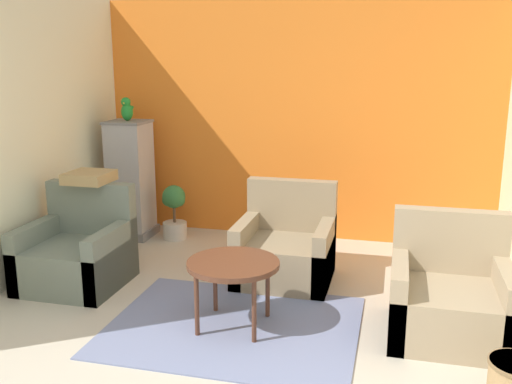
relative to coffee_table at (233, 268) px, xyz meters
name	(u,v)px	position (x,y,z in m)	size (l,w,h in m)	color
wall_back_accent	(296,121)	(0.03, 2.45, 0.86)	(4.55, 0.06, 2.69)	orange
wall_left	(19,135)	(-2.22, 0.60, 0.86)	(0.06, 3.65, 2.69)	beige
area_rug	(234,326)	(0.00, 0.00, -0.48)	(1.92, 1.52, 0.01)	slate
coffee_table	(233,268)	(0.00, 0.00, 0.00)	(0.71, 0.71, 0.54)	#512D1E
armchair_left	(78,255)	(-1.63, 0.49, -0.21)	(0.86, 0.82, 0.90)	slate
armchair_right	(449,300)	(1.60, 0.27, -0.21)	(0.86, 0.82, 0.90)	#9E896B
armchair_middle	(286,251)	(0.20, 1.06, -0.21)	(0.86, 0.82, 0.90)	#8E7A5B
birdcage	(131,180)	(-1.80, 1.95, 0.18)	(0.47, 0.47, 1.35)	slate
parrot	(127,110)	(-1.80, 1.95, 0.99)	(0.12, 0.22, 0.27)	#1E842D
potted_plant	(174,210)	(-1.29, 1.97, -0.14)	(0.29, 0.28, 0.63)	beige
throw_pillow	(89,177)	(-1.63, 0.78, 0.46)	(0.39, 0.39, 0.10)	tan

